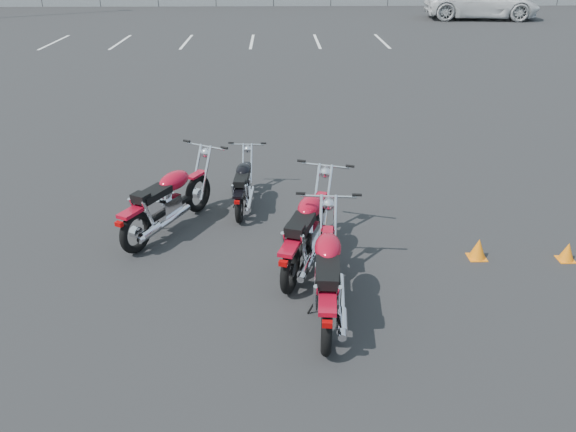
{
  "coord_description": "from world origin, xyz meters",
  "views": [
    {
      "loc": [
        0.03,
        -6.65,
        4.24
      ],
      "look_at": [
        0.2,
        0.6,
        0.65
      ],
      "focal_mm": 35.0,
      "sensor_mm": 36.0,
      "label": 1
    }
  ],
  "objects_px": {
    "motorcycle_third_red": "(328,275)",
    "motorcycle_rear_red": "(307,230)",
    "motorcycle_second_black": "(243,185)",
    "motorcycle_front_red": "(168,201)"
  },
  "relations": [
    {
      "from": "motorcycle_second_black",
      "to": "motorcycle_third_red",
      "type": "relative_size",
      "value": 0.78
    },
    {
      "from": "motorcycle_second_black",
      "to": "motorcycle_rear_red",
      "type": "relative_size",
      "value": 0.79
    },
    {
      "from": "motorcycle_front_red",
      "to": "motorcycle_third_red",
      "type": "height_order",
      "value": "motorcycle_third_red"
    },
    {
      "from": "motorcycle_second_black",
      "to": "motorcycle_rear_red",
      "type": "height_order",
      "value": "motorcycle_rear_red"
    },
    {
      "from": "motorcycle_third_red",
      "to": "motorcycle_rear_red",
      "type": "xyz_separation_m",
      "value": [
        -0.2,
        1.19,
        0.0
      ]
    },
    {
      "from": "motorcycle_second_black",
      "to": "motorcycle_third_red",
      "type": "xyz_separation_m",
      "value": [
        1.2,
        -3.12,
        0.11
      ]
    },
    {
      "from": "motorcycle_third_red",
      "to": "motorcycle_rear_red",
      "type": "bearing_deg",
      "value": 99.48
    },
    {
      "from": "motorcycle_third_red",
      "to": "motorcycle_rear_red",
      "type": "relative_size",
      "value": 1.01
    },
    {
      "from": "motorcycle_front_red",
      "to": "motorcycle_third_red",
      "type": "xyz_separation_m",
      "value": [
        2.34,
        -2.24,
        0.0
      ]
    },
    {
      "from": "motorcycle_third_red",
      "to": "motorcycle_rear_red",
      "type": "height_order",
      "value": "motorcycle_rear_red"
    }
  ]
}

